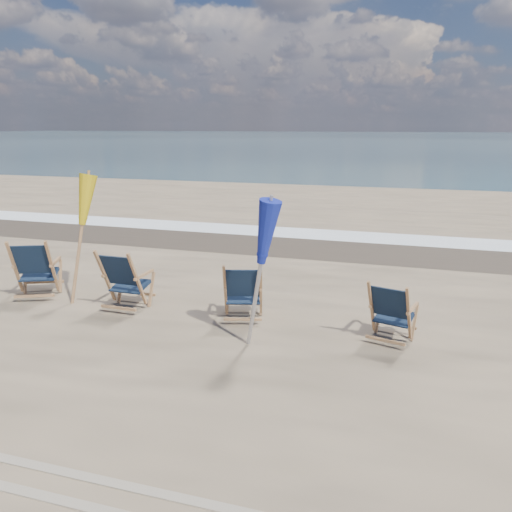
# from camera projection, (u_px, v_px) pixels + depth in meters

# --- Properties ---
(ocean) EXTENTS (400.00, 400.00, 0.00)m
(ocean) POSITION_uv_depth(u_px,v_px,m) (399.00, 138.00, 124.94)
(ocean) COLOR #3A5760
(ocean) RESTS_ON ground
(surf_foam) EXTENTS (200.00, 1.40, 0.01)m
(surf_foam) POSITION_uv_depth(u_px,v_px,m) (318.00, 234.00, 13.99)
(surf_foam) COLOR silver
(surf_foam) RESTS_ON ground
(wet_sand_strip) EXTENTS (200.00, 2.60, 0.00)m
(wet_sand_strip) POSITION_uv_depth(u_px,v_px,m) (308.00, 246.00, 12.60)
(wet_sand_strip) COLOR #42362A
(wet_sand_strip) RESTS_ON ground
(beach_chair_0) EXTENTS (0.96, 1.01, 1.10)m
(beach_chair_0) POSITION_uv_depth(u_px,v_px,m) (52.00, 269.00, 8.64)
(beach_chair_0) COLOR black
(beach_chair_0) RESTS_ON ground
(beach_chair_1) EXTENTS (0.70, 0.78, 1.06)m
(beach_chair_1) POSITION_uv_depth(u_px,v_px,m) (137.00, 282.00, 7.96)
(beach_chair_1) COLOR black
(beach_chair_1) RESTS_ON ground
(beach_chair_2) EXTENTS (0.79, 0.84, 0.97)m
(beach_chair_2) POSITION_uv_depth(u_px,v_px,m) (261.00, 293.00, 7.60)
(beach_chair_2) COLOR black
(beach_chair_2) RESTS_ON ground
(beach_chair_3) EXTENTS (0.75, 0.80, 0.93)m
(beach_chair_3) POSITION_uv_depth(u_px,v_px,m) (408.00, 316.00, 6.72)
(beach_chair_3) COLOR black
(beach_chair_3) RESTS_ON ground
(umbrella_yellow) EXTENTS (0.30, 0.30, 2.19)m
(umbrella_yellow) POSITION_uv_depth(u_px,v_px,m) (76.00, 206.00, 8.29)
(umbrella_yellow) COLOR #966A43
(umbrella_yellow) RESTS_ON ground
(umbrella_blue) EXTENTS (0.30, 0.30, 2.07)m
(umbrella_blue) POSITION_uv_depth(u_px,v_px,m) (258.00, 238.00, 6.47)
(umbrella_blue) COLOR #A5A5AD
(umbrella_blue) RESTS_ON ground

